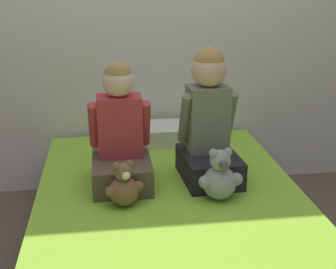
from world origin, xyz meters
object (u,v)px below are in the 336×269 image
at_px(child_on_left, 120,138).
at_px(teddy_bear_held_by_right_child, 220,178).
at_px(pillow_at_headboard, 154,134).
at_px(child_on_right, 208,125).
at_px(bed, 173,236).
at_px(teddy_bear_held_by_left_child, 124,187).

distance_m(child_on_left, teddy_bear_held_by_right_child, 0.55).
distance_m(teddy_bear_held_by_right_child, pillow_at_headboard, 0.88).
bearing_deg(child_on_right, bed, -134.56).
bearing_deg(pillow_at_headboard, teddy_bear_held_by_right_child, -74.89).
bearing_deg(bed, child_on_right, 49.37).
height_order(child_on_right, pillow_at_headboard, child_on_right).
distance_m(bed, pillow_at_headboard, 0.88).
height_order(child_on_left, teddy_bear_held_by_right_child, child_on_left).
height_order(child_on_right, teddy_bear_held_by_left_child, child_on_right).
distance_m(bed, teddy_bear_held_by_right_child, 0.38).
height_order(teddy_bear_held_by_right_child, pillow_at_headboard, teddy_bear_held_by_right_child).
relative_size(bed, child_on_right, 2.89).
xyz_separation_m(child_on_left, pillow_at_headboard, (0.24, 0.58, -0.19)).
bearing_deg(teddy_bear_held_by_left_child, child_on_left, 74.06).
distance_m(child_on_right, pillow_at_headboard, 0.66).
height_order(child_on_right, teddy_bear_held_by_right_child, child_on_right).
height_order(bed, teddy_bear_held_by_left_child, teddy_bear_held_by_left_child).
bearing_deg(bed, teddy_bear_held_by_left_child, -178.09).
distance_m(bed, teddy_bear_held_by_left_child, 0.38).
bearing_deg(pillow_at_headboard, child_on_right, -68.61).
xyz_separation_m(child_on_left, teddy_bear_held_by_left_child, (0.00, -0.27, -0.15)).
bearing_deg(bed, teddy_bear_held_by_right_child, -1.53).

